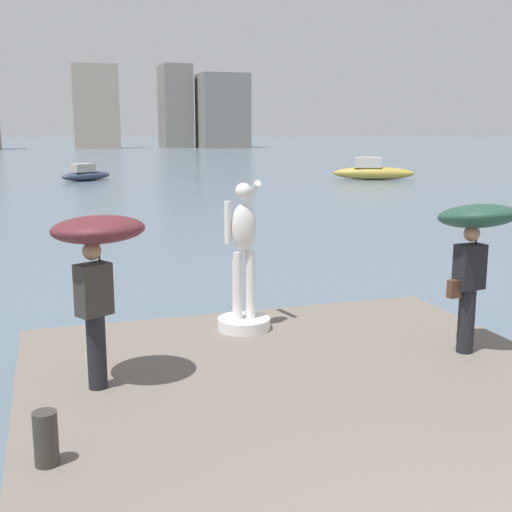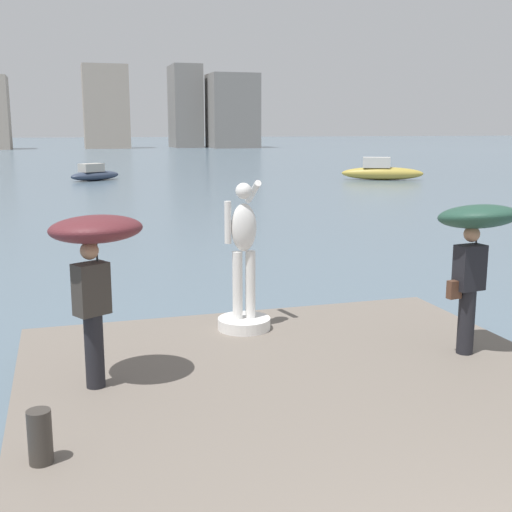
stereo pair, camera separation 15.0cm
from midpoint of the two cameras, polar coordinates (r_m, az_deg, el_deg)
The scene contains 9 objects.
ground_plane at distance 42.31m, azimuth -13.89°, elevation 6.19°, with size 400.00×400.00×0.00m, color slate.
pier at distance 6.21m, azimuth 12.29°, elevation -20.00°, with size 6.69×10.98×0.40m, color #70665B.
statue_white_figure at distance 9.75m, azimuth -1.53°, elevation -1.80°, with size 0.79×0.96×2.23m.
onlooker_left at distance 7.66m, azimuth -14.19°, elevation 0.62°, with size 1.44×1.45×2.03m.
onlooker_right at distance 9.08m, azimuth 18.07°, elevation 1.85°, with size 1.15×1.18×2.07m.
mooring_bollard at distance 6.39m, azimuth -18.47°, elevation -14.81°, with size 0.22×0.22×0.50m, color #38332D.
boat_near at distance 44.14m, azimuth 10.01°, elevation 7.24°, with size 5.30×3.22×1.48m.
boat_mid at distance 44.08m, azimuth -14.70°, elevation 6.89°, with size 3.70×2.97×1.10m.
distant_skyline at distance 112.86m, azimuth -14.63°, elevation 12.23°, with size 66.54×12.31×13.84m.
Camera 1 is at (-2.83, -2.06, 3.38)m, focal length 46.02 mm.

